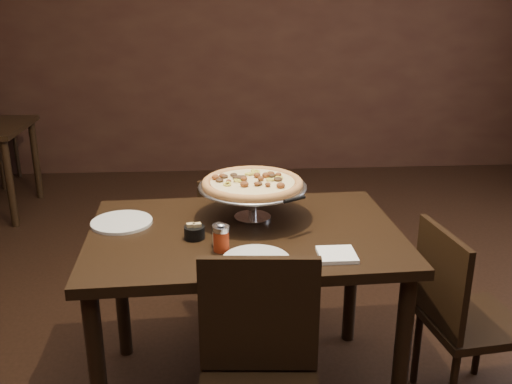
{
  "coord_description": "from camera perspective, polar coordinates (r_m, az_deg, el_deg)",
  "views": [
    {
      "loc": [
        -0.09,
        -2.06,
        1.72
      ],
      "look_at": [
        0.06,
        0.14,
        0.94
      ],
      "focal_mm": 40.0,
      "sensor_mm": 36.0,
      "label": 1
    }
  ],
  "objects": [
    {
      "name": "serving_spatula",
      "position": [
        2.25,
        3.86,
        -0.79
      ],
      "size": [
        0.13,
        0.13,
        0.02
      ],
      "rotation": [
        0.0,
        0.0,
        -0.97
      ],
      "color": "silver",
      "rests_on": "pizza_stand"
    },
    {
      "name": "chair_side",
      "position": [
        2.58,
        19.73,
        -11.26
      ],
      "size": [
        0.43,
        0.43,
        0.83
      ],
      "rotation": [
        0.0,
        0.0,
        1.7
      ],
      "color": "black",
      "rests_on": "ground"
    },
    {
      "name": "parmesan_shaker",
      "position": [
        2.2,
        -3.71,
        -4.24
      ],
      "size": [
        0.05,
        0.05,
        0.09
      ],
      "color": "beige",
      "rests_on": "dining_table"
    },
    {
      "name": "napkin_stack",
      "position": [
        2.14,
        8.09,
        -6.23
      ],
      "size": [
        0.14,
        0.14,
        0.01
      ],
      "primitive_type": "cube",
      "rotation": [
        0.0,
        0.0,
        0.0
      ],
      "color": "white",
      "rests_on": "dining_table"
    },
    {
      "name": "pepper_flake_shaker",
      "position": [
        2.15,
        -3.5,
        -4.58
      ],
      "size": [
        0.06,
        0.06,
        0.11
      ],
      "color": "maroon",
      "rests_on": "dining_table"
    },
    {
      "name": "plate_left",
      "position": [
        2.47,
        -13.27,
        -2.96
      ],
      "size": [
        0.26,
        0.26,
        0.01
      ],
      "primitive_type": "cylinder",
      "color": "silver",
      "rests_on": "dining_table"
    },
    {
      "name": "dining_table",
      "position": [
        2.38,
        -1.13,
        -6.2
      ],
      "size": [
        1.31,
        0.9,
        0.79
      ],
      "rotation": [
        0.0,
        0.0,
        0.04
      ],
      "color": "black",
      "rests_on": "ground"
    },
    {
      "name": "plate_near",
      "position": [
        2.08,
        0.01,
        -6.82
      ],
      "size": [
        0.25,
        0.25,
        0.01
      ],
      "primitive_type": "cylinder",
      "color": "silver",
      "rests_on": "dining_table"
    },
    {
      "name": "chair_far",
      "position": [
        2.99,
        -1.39,
        -5.44
      ],
      "size": [
        0.47,
        0.47,
        0.85
      ],
      "rotation": [
        0.0,
        0.0,
        2.92
      ],
      "color": "black",
      "rests_on": "ground"
    },
    {
      "name": "room",
      "position": [
        2.11,
        0.3,
        10.8
      ],
      "size": [
        6.04,
        7.04,
        2.84
      ],
      "color": "black",
      "rests_on": "ground"
    },
    {
      "name": "pizza_stand",
      "position": [
        2.41,
        -0.36,
        0.82
      ],
      "size": [
        0.46,
        0.46,
        0.19
      ],
      "color": "silver",
      "rests_on": "dining_table"
    },
    {
      "name": "chair_near",
      "position": [
        2.01,
        0.29,
        -18.44
      ],
      "size": [
        0.44,
        0.44,
        0.89
      ],
      "rotation": [
        0.0,
        0.0,
        -0.07
      ],
      "color": "black",
      "rests_on": "ground"
    },
    {
      "name": "packet_caddy",
      "position": [
        2.27,
        -6.18,
        -3.99
      ],
      "size": [
        0.08,
        0.08,
        0.06
      ],
      "rotation": [
        0.0,
        0.0,
        0.27
      ],
      "color": "black",
      "rests_on": "dining_table"
    }
  ]
}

